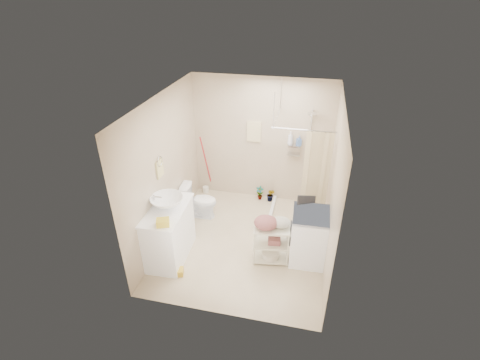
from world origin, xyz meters
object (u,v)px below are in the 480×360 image
object	(u,v)px
vanity	(169,233)
toilet	(199,201)
washing_machine	(310,237)
laundry_rack	(271,241)

from	to	relation	value
vanity	toilet	distance (m)	1.24
vanity	washing_machine	size ratio (longest dim) A/B	1.19
vanity	laundry_rack	bearing A→B (deg)	6.65
vanity	laundry_rack	world-z (taller)	vanity
laundry_rack	vanity	bearing A→B (deg)	-179.33
toilet	washing_machine	distance (m)	2.32
laundry_rack	washing_machine	bearing A→B (deg)	7.81
toilet	laundry_rack	world-z (taller)	laundry_rack
vanity	washing_machine	world-z (taller)	vanity
washing_machine	laundry_rack	distance (m)	0.65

